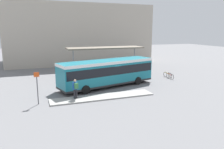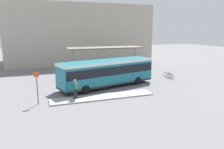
% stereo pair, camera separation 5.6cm
% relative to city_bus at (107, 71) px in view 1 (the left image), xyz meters
% --- Properties ---
extents(ground_plane, '(120.00, 120.00, 0.00)m').
position_rel_city_bus_xyz_m(ground_plane, '(-0.01, -0.00, -1.75)').
color(ground_plane, slate).
extents(curb_island, '(9.81, 1.80, 0.12)m').
position_rel_city_bus_xyz_m(curb_island, '(-1.73, -3.75, -1.69)').
color(curb_island, '#9E9E99').
rests_on(curb_island, ground_plane).
extents(city_bus, '(11.35, 5.31, 2.98)m').
position_rel_city_bus_xyz_m(city_bus, '(0.00, 0.00, 0.00)').
color(city_bus, '#197284').
rests_on(city_bus, ground_plane).
extents(pedestrian_waiting, '(0.49, 0.54, 1.78)m').
position_rel_city_bus_xyz_m(pedestrian_waiting, '(-4.27, -3.55, -0.61)').
color(pedestrian_waiting, '#232328').
rests_on(pedestrian_waiting, curb_island).
extents(bicycle_red, '(0.48, 1.57, 0.68)m').
position_rel_city_bus_xyz_m(bicycle_red, '(8.97, 0.97, -1.41)').
color(bicycle_red, black).
rests_on(bicycle_red, ground_plane).
extents(bicycle_yellow, '(0.48, 1.61, 0.70)m').
position_rel_city_bus_xyz_m(bicycle_yellow, '(9.11, 1.74, -1.40)').
color(bicycle_yellow, black).
rests_on(bicycle_yellow, ground_plane).
extents(station_shelter, '(10.52, 2.93, 3.93)m').
position_rel_city_bus_xyz_m(station_shelter, '(1.78, 6.07, 2.02)').
color(station_shelter, '#706656').
rests_on(station_shelter, ground_plane).
extents(potted_planter_near_shelter, '(1.03, 1.03, 1.50)m').
position_rel_city_bus_xyz_m(potted_planter_near_shelter, '(5.59, 3.67, -0.98)').
color(potted_planter_near_shelter, slate).
rests_on(potted_planter_near_shelter, ground_plane).
extents(potted_planter_far_side, '(0.83, 0.83, 1.29)m').
position_rel_city_bus_xyz_m(potted_planter_far_side, '(3.86, 3.43, -1.08)').
color(potted_planter_far_side, slate).
rests_on(potted_planter_far_side, ground_plane).
extents(platform_sign, '(0.44, 0.08, 2.80)m').
position_rel_city_bus_xyz_m(platform_sign, '(-7.52, -3.65, -0.19)').
color(platform_sign, '#4C4C51').
rests_on(platform_sign, ground_plane).
extents(station_building, '(26.50, 13.45, 10.88)m').
position_rel_city_bus_xyz_m(station_building, '(1.06, 21.81, 3.69)').
color(station_building, '#B2A899').
rests_on(station_building, ground_plane).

